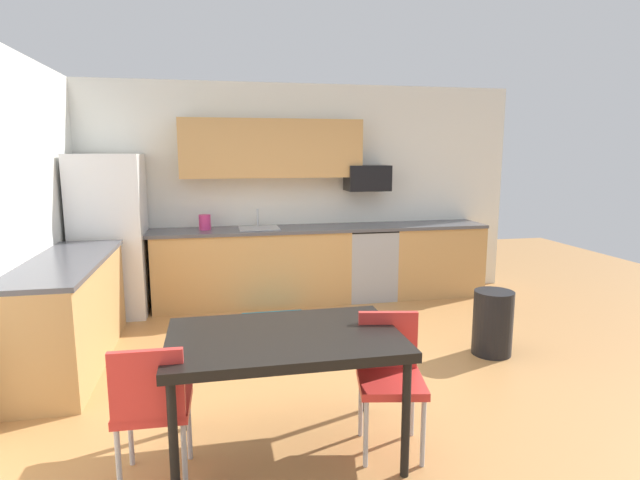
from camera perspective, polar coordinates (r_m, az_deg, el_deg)
ground_plane at (r=4.43m, az=2.73°, el=-15.08°), size 12.00×12.00×0.00m
wall_back at (r=6.63m, az=-2.92°, el=5.35°), size 5.80×0.10×2.70m
cabinet_run_back at (r=6.36m, az=-7.47°, el=-3.12°), size 2.35×0.60×0.90m
cabinet_run_back_right at (r=6.94m, az=12.48°, el=-2.18°), size 1.20×0.60×0.90m
cabinet_run_left at (r=5.06m, az=-26.15°, el=-7.44°), size 0.60×2.00×0.90m
countertop_back at (r=6.34m, az=-2.40°, el=1.24°), size 4.80×0.64×0.04m
countertop_left at (r=4.95m, az=-26.56°, el=-2.22°), size 0.64×2.00×0.04m
upper_cabinets_back at (r=6.36m, az=-5.37°, el=10.09°), size 2.20×0.34×0.70m
refrigerator at (r=6.29m, az=-22.28°, el=0.43°), size 0.76×0.70×1.84m
oven_range at (r=6.63m, az=5.38°, el=-2.51°), size 0.60×0.60×0.91m
microwave at (r=6.58m, az=5.27°, el=6.88°), size 0.54×0.36×0.32m
sink_basin at (r=6.29m, az=-6.78°, el=0.73°), size 0.48×0.40×0.14m
sink_faucet at (r=6.44m, az=-6.95°, el=2.38°), size 0.02×0.02×0.24m
dining_table at (r=3.18m, az=-3.96°, el=-11.45°), size 1.40×0.90×0.77m
chair_near_table at (r=3.36m, az=7.75°, el=-14.12°), size 0.47×0.47×0.85m
chair_far_side at (r=3.08m, az=-18.21°, el=-16.80°), size 0.41×0.41×0.85m
trash_bin at (r=5.06m, az=18.64°, el=-8.70°), size 0.36×0.36×0.60m
floor_mat at (r=5.87m, az=-5.11°, el=-8.67°), size 0.70×0.50×0.01m
kettle at (r=6.29m, az=-12.68°, el=1.86°), size 0.14×0.14×0.20m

